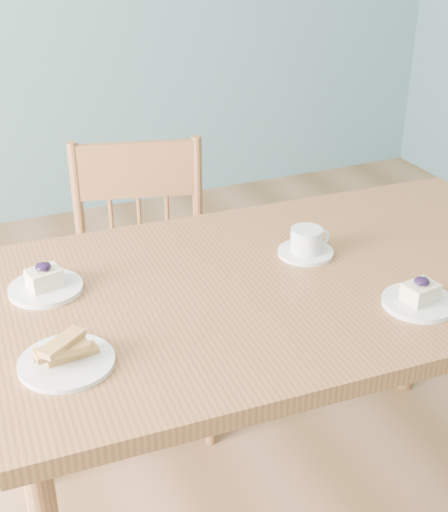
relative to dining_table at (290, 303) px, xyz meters
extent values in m
cube|color=brown|center=(0.00, 0.00, 0.06)|extent=(1.50, 0.90, 0.04)
cylinder|color=brown|center=(-0.66, 0.38, -0.34)|extent=(0.05, 0.05, 0.75)
cylinder|color=brown|center=(0.69, 0.33, -0.34)|extent=(0.05, 0.05, 0.75)
cube|color=brown|center=(-0.21, 0.55, -0.27)|extent=(0.52, 0.50, 0.04)
cylinder|color=brown|center=(-0.43, 0.43, -0.50)|extent=(0.03, 0.03, 0.42)
cylinder|color=brown|center=(-0.08, 0.34, -0.50)|extent=(0.03, 0.03, 0.42)
cylinder|color=brown|center=(-0.35, 0.77, -0.50)|extent=(0.03, 0.03, 0.42)
cylinder|color=brown|center=(0.01, 0.68, -0.50)|extent=(0.03, 0.03, 0.42)
cylinder|color=brown|center=(-0.35, 0.78, -0.01)|extent=(0.03, 0.03, 0.48)
cylinder|color=brown|center=(0.02, 0.68, -0.01)|extent=(0.03, 0.03, 0.48)
cube|color=brown|center=(-0.17, 0.73, 0.12)|extent=(0.36, 0.12, 0.18)
cylinder|color=brown|center=(-0.25, 0.76, -0.11)|extent=(0.01, 0.01, 0.28)
cylinder|color=brown|center=(-0.17, 0.73, -0.11)|extent=(0.01, 0.01, 0.28)
cylinder|color=brown|center=(-0.08, 0.71, -0.11)|extent=(0.01, 0.01, 0.28)
cylinder|color=silver|center=(0.20, -0.24, 0.09)|extent=(0.17, 0.17, 0.01)
cube|color=beige|center=(0.20, -0.24, 0.11)|extent=(0.08, 0.07, 0.04)
ellipsoid|color=black|center=(0.20, -0.24, 0.14)|extent=(0.04, 0.04, 0.02)
sphere|color=black|center=(0.21, -0.23, 0.14)|extent=(0.01, 0.01, 0.01)
sphere|color=black|center=(0.19, -0.23, 0.14)|extent=(0.01, 0.01, 0.01)
sphere|color=black|center=(0.20, -0.24, 0.14)|extent=(0.01, 0.01, 0.01)
cylinder|color=silver|center=(-0.57, 0.17, 0.09)|extent=(0.17, 0.17, 0.01)
cube|color=beige|center=(-0.57, 0.17, 0.11)|extent=(0.09, 0.07, 0.04)
ellipsoid|color=black|center=(-0.57, 0.17, 0.14)|extent=(0.04, 0.04, 0.02)
sphere|color=black|center=(-0.55, 0.17, 0.14)|extent=(0.02, 0.02, 0.02)
sphere|color=black|center=(-0.57, 0.17, 0.14)|extent=(0.02, 0.02, 0.02)
sphere|color=black|center=(-0.56, 0.16, 0.14)|extent=(0.02, 0.02, 0.02)
cylinder|color=silver|center=(0.09, 0.09, 0.08)|extent=(0.14, 0.14, 0.01)
cylinder|color=silver|center=(0.09, 0.09, 0.12)|extent=(0.09, 0.09, 0.06)
cylinder|color=olive|center=(0.09, 0.09, 0.14)|extent=(0.07, 0.07, 0.00)
torus|color=silver|center=(0.13, 0.08, 0.12)|extent=(0.05, 0.01, 0.05)
cylinder|color=silver|center=(-0.58, -0.14, 0.08)|extent=(0.19, 0.19, 0.01)
camera|label=1|loc=(-0.76, -1.33, 0.93)|focal=50.00mm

